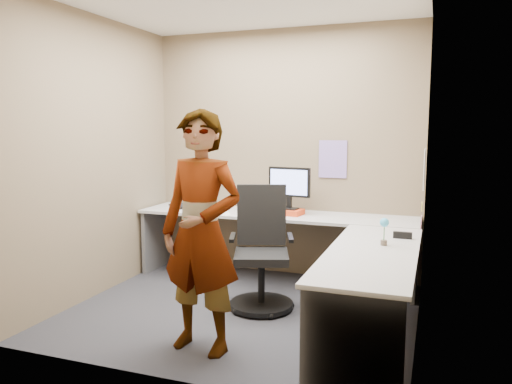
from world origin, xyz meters
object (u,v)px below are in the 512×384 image
at_px(monitor, 289,184).
at_px(person, 201,232).
at_px(office_chair, 261,259).
at_px(desk, 300,241).

height_order(monitor, person, person).
height_order(office_chair, person, person).
bearing_deg(person, office_chair, 90.11).
bearing_deg(desk, person, -109.43).
height_order(monitor, office_chair, monitor).
relative_size(desk, person, 1.69).
distance_m(monitor, office_chair, 1.00).
xyz_separation_m(office_chair, person, (-0.12, -0.99, 0.44)).
distance_m(monitor, person, 1.80).
relative_size(monitor, office_chair, 0.42).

